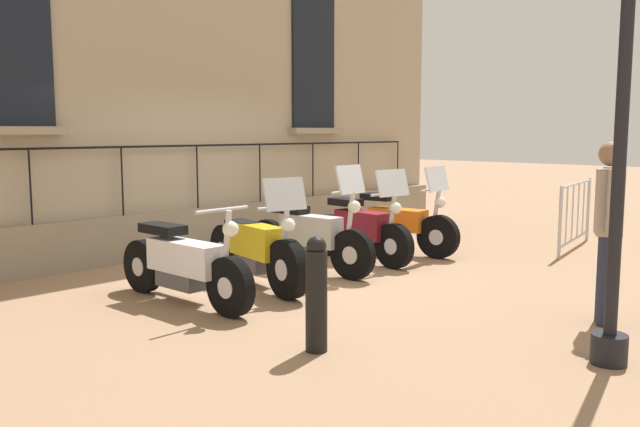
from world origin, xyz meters
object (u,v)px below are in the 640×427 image
Objects in this scene: motorcycle_white at (184,265)px; bollard at (316,294)px; motorcycle_orange at (396,225)px; motorcycle_maroon at (361,231)px; crowd_barrier at (575,213)px; pedestrian_standing at (608,221)px; motorcycle_silver at (310,238)px; motorcycle_yellow at (256,251)px.

motorcycle_white is 2.19× the size of bollard.
motorcycle_orange is (-0.14, 3.92, 0.02)m from motorcycle_white.
motorcycle_orange is at bearing 92.88° from motorcycle_maroon.
crowd_barrier is at bearing 74.90° from motorcycle_white.
crowd_barrier is at bearing 93.88° from bollard.
motorcycle_white is 1.12× the size of motorcycle_maroon.
pedestrian_standing is (1.87, -3.83, 0.42)m from crowd_barrier.
motorcycle_silver is at bearing -176.08° from pedestrian_standing.
motorcycle_maroon reaches higher than motorcycle_white.
motorcycle_yellow is at bearing -108.14° from crowd_barrier.
motorcycle_yellow is (-0.02, 1.03, 0.02)m from motorcycle_white.
motorcycle_maroon is 1.09× the size of pedestrian_standing.
motorcycle_yellow is 2.41m from bollard.
motorcycle_yellow reaches higher than crowd_barrier.
motorcycle_maroon is at bearing -87.12° from motorcycle_orange.
motorcycle_orange is at bearing 118.61° from bollard.
motorcycle_maroon is at bearing 92.16° from motorcycle_yellow.
motorcycle_yellow is 1.04m from motorcycle_silver.
bollard is at bearing -29.25° from motorcycle_yellow.
motorcycle_white is 1.11× the size of crowd_barrier.
motorcycle_orange is (-0.04, 0.87, -0.01)m from motorcycle_maroon.
motorcycle_white is 1.03m from motorcycle_yellow.
pedestrian_standing is at bearing 3.92° from motorcycle_silver.
motorcycle_silver is 1.20× the size of pedestrian_standing.
motorcycle_maroon is at bearing -119.51° from crowd_barrier.
pedestrian_standing is at bearing 59.60° from bollard.
motorcycle_white is 1.03× the size of motorcycle_yellow.
motorcycle_silver reaches higher than motorcycle_white.
motorcycle_silver is 1.86m from motorcycle_orange.
motorcycle_white is 4.25m from pedestrian_standing.
bollard is 0.56× the size of pedestrian_standing.
motorcycle_orange is at bearing 90.05° from motorcycle_silver.
motorcycle_silver is at bearing -92.46° from motorcycle_maroon.
motorcycle_maroon is (-0.09, 3.04, 0.03)m from motorcycle_white.
motorcycle_silver is at bearing 93.79° from motorcycle_white.
pedestrian_standing is at bearing -23.78° from motorcycle_orange.
motorcycle_orange is 1.08× the size of crowd_barrier.
motorcycle_white is 3.05m from motorcycle_maroon.
motorcycle_maroon is 3.73m from pedestrian_standing.
motorcycle_orange is (-0.00, 1.86, -0.02)m from motorcycle_silver.
motorcycle_white is 1.03× the size of motorcycle_orange.
pedestrian_standing is (3.52, 2.31, 0.57)m from motorcycle_white.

